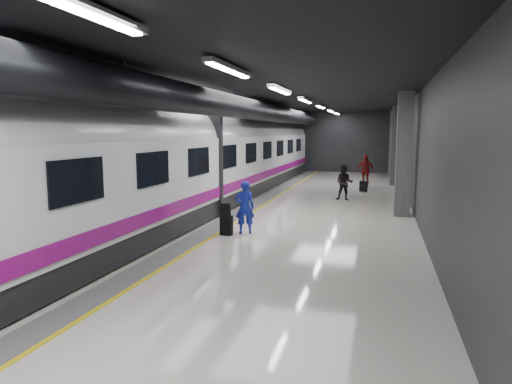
% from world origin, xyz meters
% --- Properties ---
extents(ground, '(40.00, 40.00, 0.00)m').
position_xyz_m(ground, '(0.00, 0.00, 0.00)').
color(ground, silver).
rests_on(ground, ground).
extents(platform_hall, '(10.02, 40.02, 4.51)m').
position_xyz_m(platform_hall, '(-0.29, 0.96, 3.54)').
color(platform_hall, black).
rests_on(platform_hall, ground).
extents(train, '(3.05, 38.00, 4.05)m').
position_xyz_m(train, '(-3.25, -0.00, 2.07)').
color(train, black).
rests_on(train, ground).
extents(traveler_main, '(0.68, 0.57, 1.60)m').
position_xyz_m(traveler_main, '(-0.18, -2.34, 0.80)').
color(traveler_main, '#1C1BCC').
rests_on(traveler_main, ground).
extents(suitcase_main, '(0.36, 0.24, 0.58)m').
position_xyz_m(suitcase_main, '(-0.65, -2.69, 0.29)').
color(suitcase_main, black).
rests_on(suitcase_main, ground).
extents(shoulder_bag, '(0.31, 0.19, 0.39)m').
position_xyz_m(shoulder_bag, '(-0.66, -2.73, 0.77)').
color(shoulder_bag, black).
rests_on(shoulder_bag, suitcase_main).
extents(traveler_far_a, '(0.82, 0.66, 1.60)m').
position_xyz_m(traveler_far_a, '(2.20, 5.29, 0.80)').
color(traveler_far_a, black).
rests_on(traveler_far_a, ground).
extents(traveler_far_b, '(1.15, 0.73, 1.82)m').
position_xyz_m(traveler_far_b, '(2.93, 10.71, 0.91)').
color(traveler_far_b, maroon).
rests_on(traveler_far_b, ground).
extents(suitcase_far, '(0.41, 0.31, 0.54)m').
position_xyz_m(suitcase_far, '(2.93, 8.64, 0.27)').
color(suitcase_far, black).
rests_on(suitcase_far, ground).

